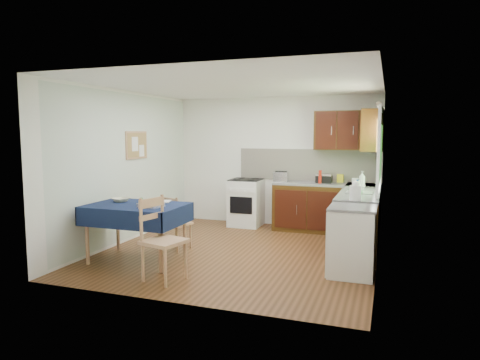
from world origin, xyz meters
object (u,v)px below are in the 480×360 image
(dining_table, at_px, (136,212))
(chair_near, at_px, (161,236))
(dish_rack, at_px, (359,192))
(toaster, at_px, (281,177))
(chair_far, at_px, (175,221))
(kettle, at_px, (355,192))
(sandwich_press, at_px, (324,178))

(dining_table, bearing_deg, chair_near, -47.05)
(chair_near, bearing_deg, dish_rack, -32.65)
(toaster, bearing_deg, chair_far, -131.00)
(dining_table, height_order, kettle, kettle)
(toaster, xyz_separation_m, sandwich_press, (0.78, 0.11, -0.01))
(toaster, relative_size, kettle, 1.00)
(chair_far, relative_size, chair_near, 0.82)
(chair_far, height_order, dish_rack, dish_rack)
(sandwich_press, height_order, dish_rack, dish_rack)
(dining_table, relative_size, sandwich_press, 4.78)
(chair_far, distance_m, dish_rack, 2.86)
(dish_rack, distance_m, kettle, 0.71)
(chair_near, distance_m, kettle, 2.64)
(chair_far, xyz_separation_m, kettle, (2.68, 0.12, 0.57))
(chair_far, distance_m, toaster, 2.34)
(dining_table, height_order, chair_far, chair_far)
(toaster, distance_m, kettle, 2.33)
(toaster, height_order, dish_rack, toaster)
(kettle, bearing_deg, toaster, 129.24)
(chair_far, bearing_deg, chair_near, 125.61)
(chair_far, bearing_deg, toaster, -107.62)
(chair_near, height_order, kettle, kettle)
(dining_table, distance_m, chair_near, 0.92)
(sandwich_press, bearing_deg, dish_rack, -41.06)
(dining_table, bearing_deg, dish_rack, 19.45)
(dining_table, relative_size, kettle, 5.04)
(toaster, height_order, kettle, kettle)
(chair_far, xyz_separation_m, chair_near, (0.49, -1.28, 0.10))
(toaster, xyz_separation_m, dish_rack, (1.48, -1.10, -0.07))
(sandwich_press, bearing_deg, chair_far, -115.77)
(dish_rack, bearing_deg, sandwich_press, 98.31)
(dish_rack, relative_size, kettle, 1.48)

